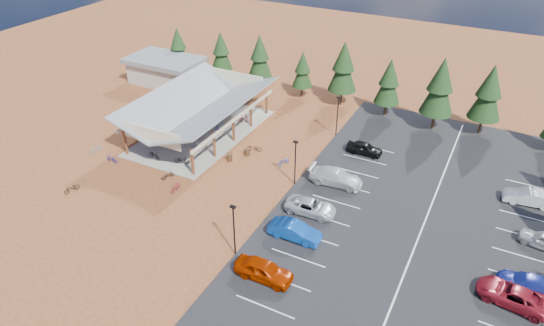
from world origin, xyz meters
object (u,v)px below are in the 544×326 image
object	(u,v)px
outbuilding	(166,70)
car_1	(295,231)
trash_bin_1	(247,152)
car_3	(336,177)
bike_16	(254,148)
bike_2	(201,116)
car_0	(264,270)
bike_9	(96,149)
bike_14	(284,162)
lamp_post_0	(234,227)
bike_1	(164,137)
lamp_post_1	(295,160)
bike_4	(182,160)
bike_11	(176,187)
car_2	(311,207)
bike_0	(154,155)
car_8	(544,240)
lamp_post_2	(337,113)
bike_8	(72,188)
bike_10	(112,159)
bike_5	(198,145)
car_9	(528,197)
car_7	(527,283)
car_4	(364,148)
car_6	(513,295)
bike_3	(200,110)
trash_bin_0	(230,157)
bike_12	(168,175)
bike_6	(213,126)

from	to	relation	value
outbuilding	car_1	distance (m)	40.42
trash_bin_1	car_3	xyz separation A→B (m)	(11.10, -0.84, 0.41)
bike_16	bike_2	bearing A→B (deg)	-126.85
car_3	car_0	bearing A→B (deg)	174.99
bike_9	bike_14	distance (m)	21.85
lamp_post_0	bike_1	distance (m)	22.22
car_0	lamp_post_1	bearing A→B (deg)	14.12
bike_4	bike_14	xyz separation A→B (m)	(10.18, 5.01, -0.07)
bike_11	car_2	bearing A→B (deg)	12.63
bike_11	lamp_post_1	bearing A→B (deg)	33.74
bike_11	bike_0	bearing A→B (deg)	146.64
lamp_post_1	bike_1	distance (m)	18.01
lamp_post_1	car_8	distance (m)	23.47
lamp_post_2	bike_0	bearing A→B (deg)	-137.52
bike_8	bike_10	xyz separation A→B (m)	(-0.51, 6.29, -0.02)
car_1	bike_5	bearing A→B (deg)	60.11
car_2	car_9	size ratio (longest dim) A/B	1.06
lamp_post_2	trash_bin_1	world-z (taller)	lamp_post_2
lamp_post_1	bike_16	distance (m)	8.44
car_7	car_4	bearing A→B (deg)	-132.09
lamp_post_2	car_6	xyz separation A→B (m)	(21.45, -18.98, -2.21)
bike_2	bike_3	size ratio (longest dim) A/B	0.96
outbuilding	bike_14	distance (m)	29.52
trash_bin_0	bike_8	size ratio (longest dim) A/B	0.52
bike_5	lamp_post_1	bearing A→B (deg)	-101.47
car_0	car_4	xyz separation A→B (m)	(0.97, 22.64, -0.13)
bike_12	car_9	bearing A→B (deg)	-136.62
bike_6	trash_bin_0	bearing A→B (deg)	-147.50
car_2	car_3	bearing A→B (deg)	-6.87
bike_11	trash_bin_0	bearing A→B (deg)	77.08
lamp_post_0	trash_bin_0	world-z (taller)	lamp_post_0
bike_16	car_6	xyz separation A→B (m)	(28.50, -10.89, 0.29)
outbuilding	bike_11	distance (m)	29.54
bike_5	bike_14	distance (m)	10.55
bike_11	car_6	distance (m)	31.67
bike_11	bike_3	bearing A→B (deg)	116.93
bike_14	car_4	distance (m)	9.63
car_1	car_6	size ratio (longest dim) A/B	0.91
outbuilding	trash_bin_1	xyz separation A→B (m)	(21.68, -13.18, -1.58)
bike_5	bike_10	bearing A→B (deg)	129.36
bike_9	car_3	xyz separation A→B (m)	(26.95, 6.67, 0.37)
car_0	car_1	bearing A→B (deg)	-2.03
trash_bin_0	car_8	size ratio (longest dim) A/B	0.22
bike_3	bike_9	xyz separation A→B (m)	(-4.95, -13.85, -0.13)
bike_0	car_9	world-z (taller)	car_9
bike_2	car_8	world-z (taller)	car_8
bike_0	car_2	bearing A→B (deg)	-76.48
bike_12	car_3	size ratio (longest dim) A/B	0.27
bike_2	car_9	distance (m)	38.84
bike_9	car_8	world-z (taller)	car_8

